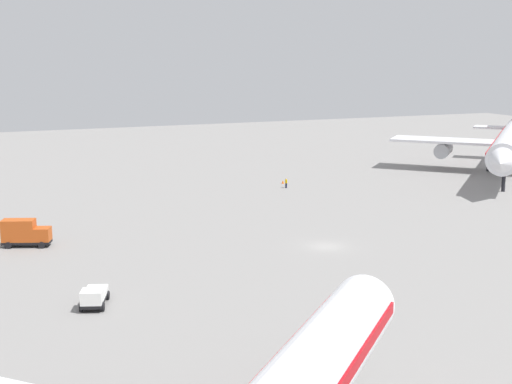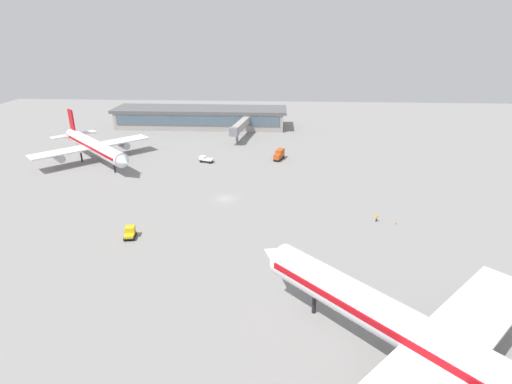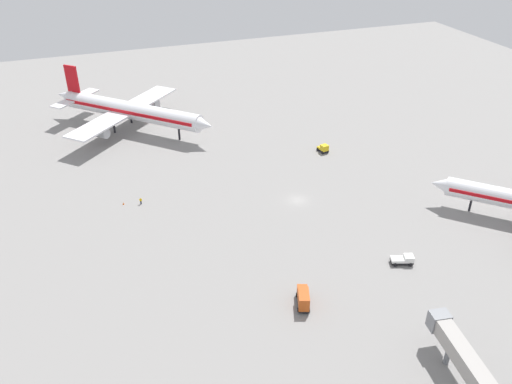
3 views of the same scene
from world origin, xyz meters
The scene contains 10 objects.
ground centered at (0.00, 0.00, 0.00)m, with size 288.00×288.00×0.00m, color gray.
terminal_building centered at (20.53, -77.94, 4.20)m, with size 73.85×17.66×8.25m.
airplane_at_gate centered at (-31.39, 55.37, 6.28)m, with size 44.65×44.56×17.28m.
airplane_taxiing centered at (45.94, -27.92, 5.25)m, with size 37.42×37.11×14.44m.
baggage_tug centered at (17.25, 21.34, 1.16)m, with size 2.64×3.46×2.30m.
catering_truck centered at (-13.60, -33.43, 1.70)m, with size 3.71×5.91×3.30m.
pushback_tractor centered at (10.16, -29.30, 0.97)m, with size 4.78×3.34×1.90m.
ground_crew_worker centered at (-35.65, 10.98, 0.85)m, with size 0.58×0.38×1.67m.
jet_bridge centered at (1.51, -58.92, 5.14)m, with size 6.34×23.21×6.74m.
safety_cone_near_gate centered at (-39.64, 12.17, 0.30)m, with size 0.44×0.44×0.60m, color #EA590C.
Camera 2 is at (-13.09, 93.83, 40.94)m, focal length 28.25 mm.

